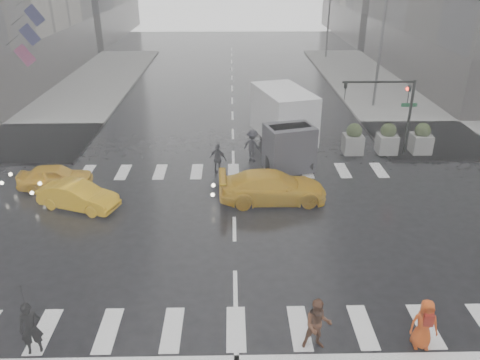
{
  "coord_description": "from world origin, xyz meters",
  "views": [
    {
      "loc": [
        -0.09,
        -17.25,
        10.52
      ],
      "look_at": [
        0.28,
        2.0,
        1.37
      ],
      "focal_mm": 35.0,
      "sensor_mm": 36.0,
      "label": 1
    }
  ],
  "objects_px": {
    "pedestrian_orange": "(424,324)",
    "taxi_front": "(55,177)",
    "box_truck": "(285,122)",
    "taxi_mid": "(78,196)",
    "traffic_signal_pole": "(394,103)",
    "pedestrian_brown": "(318,325)"
  },
  "relations": [
    {
      "from": "pedestrian_brown",
      "to": "taxi_front",
      "type": "bearing_deg",
      "value": 137.52
    },
    {
      "from": "pedestrian_brown",
      "to": "taxi_mid",
      "type": "distance_m",
      "value": 13.0
    },
    {
      "from": "pedestrian_orange",
      "to": "taxi_front",
      "type": "height_order",
      "value": "pedestrian_orange"
    },
    {
      "from": "pedestrian_brown",
      "to": "taxi_front",
      "type": "height_order",
      "value": "pedestrian_brown"
    },
    {
      "from": "taxi_front",
      "to": "taxi_mid",
      "type": "bearing_deg",
      "value": -146.33
    },
    {
      "from": "traffic_signal_pole",
      "to": "box_truck",
      "type": "xyz_separation_m",
      "value": [
        -6.01,
        0.57,
        -1.3
      ]
    },
    {
      "from": "pedestrian_orange",
      "to": "taxi_front",
      "type": "relative_size",
      "value": 0.46
    },
    {
      "from": "traffic_signal_pole",
      "to": "pedestrian_brown",
      "type": "height_order",
      "value": "traffic_signal_pole"
    },
    {
      "from": "taxi_mid",
      "to": "pedestrian_orange",
      "type": "bearing_deg",
      "value": -105.12
    },
    {
      "from": "traffic_signal_pole",
      "to": "box_truck",
      "type": "height_order",
      "value": "traffic_signal_pole"
    },
    {
      "from": "pedestrian_brown",
      "to": "taxi_mid",
      "type": "xyz_separation_m",
      "value": [
        -9.56,
        8.81,
        -0.24
      ]
    },
    {
      "from": "box_truck",
      "to": "taxi_mid",
      "type": "bearing_deg",
      "value": -163.11
    },
    {
      "from": "taxi_mid",
      "to": "taxi_front",
      "type": "bearing_deg",
      "value": 59.21
    },
    {
      "from": "taxi_front",
      "to": "pedestrian_orange",
      "type": "bearing_deg",
      "value": -133.04
    },
    {
      "from": "taxi_front",
      "to": "box_truck",
      "type": "bearing_deg",
      "value": -75.56
    },
    {
      "from": "taxi_front",
      "to": "box_truck",
      "type": "height_order",
      "value": "box_truck"
    },
    {
      "from": "pedestrian_orange",
      "to": "taxi_front",
      "type": "bearing_deg",
      "value": 149.88
    },
    {
      "from": "pedestrian_brown",
      "to": "box_truck",
      "type": "bearing_deg",
      "value": 89.25
    },
    {
      "from": "taxi_mid",
      "to": "pedestrian_brown",
      "type": "bearing_deg",
      "value": -113.02
    },
    {
      "from": "traffic_signal_pole",
      "to": "taxi_front",
      "type": "relative_size",
      "value": 1.25
    },
    {
      "from": "box_truck",
      "to": "pedestrian_brown",
      "type": "bearing_deg",
      "value": -108.25
    },
    {
      "from": "pedestrian_brown",
      "to": "taxi_front",
      "type": "xyz_separation_m",
      "value": [
        -11.32,
        10.95,
        -0.25
      ]
    }
  ]
}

